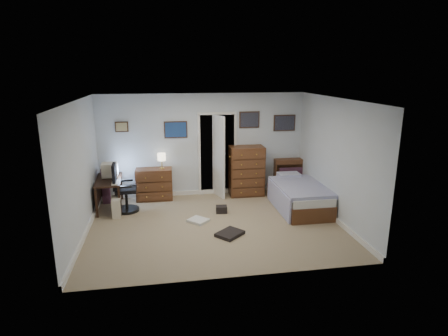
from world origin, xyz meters
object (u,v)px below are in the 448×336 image
Objects in this scene: computer_desk at (105,186)px; tall_dresser at (246,171)px; low_dresser at (154,184)px; bed at (298,196)px; office_chair at (123,193)px.

computer_desk is 0.98× the size of tall_dresser.
bed is (3.20, -1.13, -0.09)m from low_dresser.
bed is at bearing -49.32° from tall_dresser.
computer_desk is 1.41× the size of low_dresser.
tall_dresser reaches higher than low_dresser.
computer_desk is 0.51m from office_chair.
computer_desk is 1.15m from low_dresser.
tall_dresser reaches higher than office_chair.
office_chair is (0.41, -0.28, -0.10)m from computer_desk.
low_dresser reaches higher than computer_desk.
office_chair is 3.00m from tall_dresser.
bed is at bearing -17.84° from low_dresser.
computer_desk is 4.33m from bed.
tall_dresser is at bearing 10.98° from office_chair.
low_dresser is 2.27m from tall_dresser.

